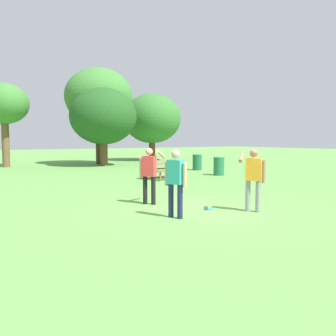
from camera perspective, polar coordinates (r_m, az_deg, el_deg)
The scene contains 12 objects.
ground_plane at distance 9.44m, azimuth 4.14°, elevation -6.84°, with size 120.00×120.00×0.00m, color #609947.
person_thrower at distance 10.09m, azimuth -3.07°, elevation -0.55°, with size 0.83×0.51×1.64m.
person_catcher at distance 9.29m, azimuth 13.78°, elevation -1.14°, with size 0.83×0.51×1.64m.
person_bystander at distance 8.31m, azimuth 1.23°, elevation -1.82°, with size 0.34×0.57×1.64m.
frisbee at distance 9.56m, azimuth 6.88°, elevation -6.62°, with size 0.25×0.25×0.03m, color #2D9EDB.
picnic_table_near at distance 16.63m, azimuth -0.75°, elevation 0.15°, with size 1.85×1.60×0.77m.
trash_can_beside_table at distance 18.45m, azimuth 8.33°, elevation 0.31°, with size 0.59×0.59×0.96m.
trash_can_further_along at distance 21.43m, azimuth 4.79°, elevation 0.95°, with size 0.59×0.59×0.96m.
tree_far_right at distance 26.18m, azimuth -25.24°, elevation 9.37°, with size 3.22×3.22×5.65m.
tree_slender_mid at distance 25.16m, azimuth -10.55°, elevation 8.30°, with size 4.68×4.68×5.50m.
tree_back_left at distance 27.11m, azimuth -11.26°, elevation 11.29°, with size 5.03×5.03×7.20m.
tree_back_right at distance 31.17m, azimuth -2.64°, elevation 8.06°, with size 5.12×5.12×5.89m.
Camera 1 is at (-5.70, -7.28, 1.89)m, focal length 37.24 mm.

